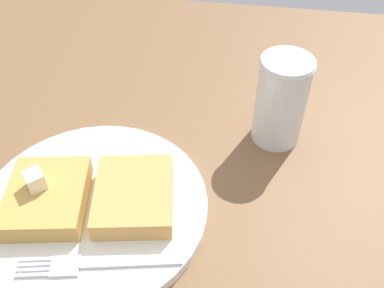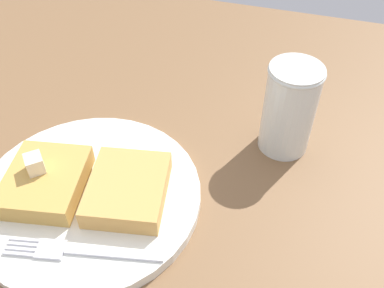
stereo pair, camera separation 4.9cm
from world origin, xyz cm
name	(u,v)px [view 1 (the left image)]	position (x,y,z in cm)	size (l,w,h in cm)	color
table_surface	(65,266)	(0.00, 0.00, 1.20)	(117.31, 117.31, 2.40)	brown
plate	(93,206)	(1.23, 6.49, 3.20)	(25.46, 25.46, 1.39)	white
toast_slice_left	(47,197)	(-3.39, 5.65, 5.00)	(8.32, 9.85, 2.44)	gold
toast_slice_middle	(134,195)	(5.85, 7.33, 5.00)	(8.32, 9.85, 2.44)	tan
butter_pat_primary	(35,180)	(-4.34, 6.02, 7.23)	(2.01, 1.81, 2.01)	#F8E8C7
fork	(89,265)	(3.39, -0.93, 3.96)	(15.97, 4.58, 0.36)	silver
syrup_jar	(280,105)	(21.05, 22.03, 7.67)	(6.57, 6.57, 11.84)	#471F0A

